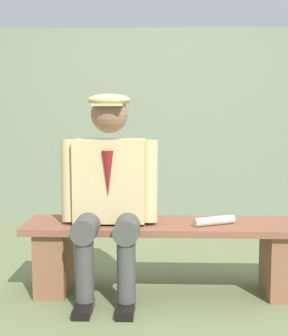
{
  "coord_description": "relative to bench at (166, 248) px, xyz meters",
  "views": [
    {
      "loc": [
        0.02,
        3.18,
        1.16
      ],
      "look_at": [
        0.14,
        0.0,
        0.81
      ],
      "focal_mm": 54.39,
      "sensor_mm": 36.0,
      "label": 1
    }
  ],
  "objects": [
    {
      "name": "stadium_wall",
      "position": [
        0.0,
        -2.06,
        0.7
      ],
      "size": [
        12.0,
        0.24,
        1.98
      ],
      "primitive_type": "cube",
      "color": "gray",
      "rests_on": "ground"
    },
    {
      "name": "seated_man",
      "position": [
        0.36,
        0.07,
        0.41
      ],
      "size": [
        0.62,
        0.61,
        1.27
      ],
      "color": "#C8B67E",
      "rests_on": "ground"
    },
    {
      "name": "bench",
      "position": [
        0.0,
        0.0,
        0.0
      ],
      "size": [
        1.8,
        0.46,
        0.46
      ],
      "color": "brown",
      "rests_on": "ground"
    },
    {
      "name": "rolled_magazine",
      "position": [
        -0.3,
        0.06,
        0.19
      ],
      "size": [
        0.27,
        0.17,
        0.05
      ],
      "primitive_type": "cylinder",
      "rotation": [
        0.0,
        1.57,
        0.44
      ],
      "color": "beige",
      "rests_on": "bench"
    },
    {
      "name": "ground_plane",
      "position": [
        0.0,
        0.0,
        -0.29
      ],
      "size": [
        30.0,
        30.0,
        0.0
      ],
      "primitive_type": "plane",
      "color": "#6A754B"
    }
  ]
}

